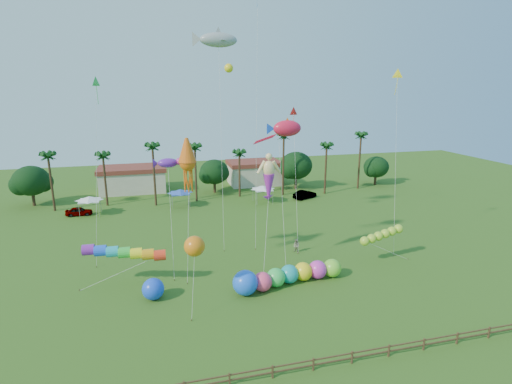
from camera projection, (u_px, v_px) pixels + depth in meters
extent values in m
plane|color=#285116|center=(286.00, 323.00, 33.79)|extent=(160.00, 160.00, 0.00)
cylinder|color=#3A2819|center=(51.00, 184.00, 63.74)|extent=(0.36, 0.36, 9.00)
cylinder|color=#3A2819|center=(105.00, 181.00, 66.70)|extent=(0.36, 0.36, 8.50)
cylinder|color=#3A2819|center=(154.00, 177.00, 66.59)|extent=(0.36, 0.36, 10.00)
cylinder|color=#3A2819|center=(196.00, 175.00, 69.30)|extent=(0.36, 0.36, 9.50)
cylinder|color=#3A2819|center=(240.00, 175.00, 72.38)|extent=(0.36, 0.36, 8.00)
cylinder|color=#3A2819|center=(283.00, 166.00, 73.02)|extent=(0.36, 0.36, 11.00)
cylinder|color=#3A2819|center=(326.00, 170.00, 74.29)|extent=(0.36, 0.36, 9.00)
cylinder|color=#3A2819|center=(359.00, 162.00, 77.93)|extent=(0.36, 0.36, 10.50)
sphere|color=#113814|center=(31.00, 181.00, 66.55)|extent=(5.88, 5.88, 5.88)
sphere|color=#113814|center=(214.00, 172.00, 75.14)|extent=(5.46, 5.46, 5.46)
sphere|color=#113814|center=(296.00, 165.00, 77.96)|extent=(6.30, 6.30, 6.30)
sphere|color=#113814|center=(376.00, 167.00, 81.41)|extent=(5.04, 5.04, 5.04)
cube|color=beige|center=(133.00, 181.00, 76.67)|extent=(12.00, 7.00, 4.00)
cube|color=beige|center=(254.00, 174.00, 82.53)|extent=(10.00, 7.00, 4.00)
pyramid|color=white|center=(89.00, 198.00, 61.90)|extent=(3.00, 3.00, 0.60)
pyramid|color=blue|center=(180.00, 191.00, 66.26)|extent=(3.00, 3.00, 0.60)
pyramid|color=white|center=(263.00, 187.00, 68.75)|extent=(3.00, 3.00, 0.60)
cube|color=brown|center=(230.00, 380.00, 26.58)|extent=(0.12, 0.12, 1.00)
cube|color=brown|center=(273.00, 372.00, 27.31)|extent=(0.12, 0.12, 1.00)
cube|color=brown|center=(313.00, 364.00, 28.04)|extent=(0.12, 0.12, 1.00)
cube|color=brown|center=(352.00, 357.00, 28.77)|extent=(0.12, 0.12, 1.00)
cube|color=brown|center=(389.00, 351.00, 29.51)|extent=(0.12, 0.12, 1.00)
cube|color=brown|center=(424.00, 344.00, 30.24)|extent=(0.12, 0.12, 1.00)
cube|color=brown|center=(457.00, 338.00, 30.97)|extent=(0.12, 0.12, 1.00)
cube|color=brown|center=(489.00, 332.00, 31.71)|extent=(0.12, 0.12, 1.00)
cube|color=brown|center=(314.00, 360.00, 27.95)|extent=(36.00, 0.08, 0.10)
cube|color=brown|center=(313.00, 365.00, 28.05)|extent=(36.00, 0.08, 0.10)
imported|color=#4C4C54|center=(79.00, 211.00, 62.29)|extent=(3.94, 1.62, 1.34)
imported|color=#4C4C54|center=(305.00, 194.00, 71.80)|extent=(4.82, 3.30, 1.51)
imported|color=gray|center=(296.00, 246.00, 48.20)|extent=(0.96, 1.02, 1.66)
sphere|color=#FE4374|center=(262.00, 282.00, 39.02)|extent=(1.92, 1.92, 1.92)
sphere|color=green|center=(276.00, 278.00, 39.89)|extent=(1.92, 1.92, 1.92)
sphere|color=teal|center=(289.00, 274.00, 40.64)|extent=(1.92, 1.92, 1.92)
sphere|color=yellow|center=(303.00, 271.00, 41.21)|extent=(1.92, 1.92, 1.92)
sphere|color=#E535C0|center=(318.00, 270.00, 41.63)|extent=(1.92, 1.92, 1.92)
sphere|color=#75D62F|center=(332.00, 268.00, 41.99)|extent=(1.92, 1.92, 1.92)
sphere|color=blue|center=(245.00, 283.00, 38.25)|extent=(2.81, 2.81, 2.45)
sphere|color=blue|center=(153.00, 289.00, 37.47)|extent=(2.06, 2.06, 2.06)
cylinder|color=#FA381B|center=(139.00, 257.00, 39.00)|extent=(7.94, 2.66, 1.07)
cylinder|color=silver|center=(120.00, 273.00, 39.35)|extent=(7.91, 0.93, 3.32)
cylinder|color=brown|center=(79.00, 290.00, 39.21)|extent=(0.08, 0.08, 0.16)
ellipsoid|color=#9FCC2D|center=(365.00, 241.00, 44.57)|extent=(5.68, 1.12, 1.24)
cylinder|color=silver|center=(387.00, 251.00, 45.47)|extent=(5.65, 0.31, 2.77)
cylinder|color=brown|center=(408.00, 259.00, 46.35)|extent=(0.08, 0.08, 0.16)
sphere|color=orange|center=(194.00, 246.00, 34.63)|extent=(2.26, 2.26, 1.82)
cylinder|color=silver|center=(193.00, 283.00, 34.40)|extent=(0.71, 1.97, 6.02)
cylinder|color=brown|center=(192.00, 320.00, 34.15)|extent=(0.08, 0.08, 0.16)
cylinder|color=silver|center=(266.00, 231.00, 41.46)|extent=(1.80, 4.21, 9.86)
cylinder|color=brown|center=(263.00, 284.00, 40.52)|extent=(0.08, 0.08, 0.16)
ellipsoid|color=red|center=(287.00, 128.00, 44.28)|extent=(4.88, 1.85, 2.00)
cylinder|color=silver|center=(287.00, 200.00, 43.47)|extent=(1.65, 5.39, 15.00)
cylinder|color=brown|center=(286.00, 274.00, 42.63)|extent=(0.08, 0.08, 0.16)
ellipsoid|color=#8D959A|center=(219.00, 40.00, 47.95)|extent=(6.46, 4.32, 2.17)
cylinder|color=silver|center=(221.00, 146.00, 48.35)|extent=(0.87, 5.69, 24.94)
cylinder|color=brown|center=(224.00, 251.00, 48.72)|extent=(0.08, 0.08, 0.16)
cone|color=#DE5B12|center=(188.00, 163.00, 40.83)|extent=(2.48, 2.48, 5.36)
cylinder|color=silver|center=(188.00, 223.00, 40.72)|extent=(0.84, 3.28, 11.90)
cylinder|color=brown|center=(187.00, 283.00, 40.58)|extent=(0.08, 0.08, 0.16)
ellipsoid|color=#6422AB|center=(168.00, 163.00, 42.00)|extent=(3.78, 2.27, 1.42)
cylinder|color=silver|center=(171.00, 221.00, 41.66)|extent=(0.17, 3.87, 11.70)
cylinder|color=brown|center=(174.00, 280.00, 41.30)|extent=(0.08, 0.08, 0.16)
cone|color=red|center=(294.00, 112.00, 47.61)|extent=(1.32, 0.61, 1.29)
cylinder|color=silver|center=(296.00, 183.00, 47.81)|extent=(0.44, 3.95, 16.55)
cylinder|color=brown|center=(298.00, 253.00, 47.99)|extent=(0.08, 0.08, 0.16)
cone|color=yellow|center=(398.00, 75.00, 45.06)|extent=(1.36, 0.78, 1.35)
cylinder|color=silver|center=(396.00, 168.00, 46.20)|extent=(0.47, 3.09, 20.79)
cylinder|color=brown|center=(394.00, 255.00, 47.32)|extent=(0.08, 0.08, 0.16)
cone|color=green|center=(96.00, 83.00, 42.77)|extent=(1.02, 1.28, 1.37)
cylinder|color=silver|center=(96.00, 177.00, 43.56)|extent=(1.50, 3.33, 19.89)
cylinder|color=brown|center=(96.00, 267.00, 44.33)|extent=(0.08, 0.08, 0.16)
cylinder|color=silver|center=(257.00, 124.00, 47.11)|extent=(1.19, 3.48, 30.48)
cylinder|color=brown|center=(255.00, 249.00, 49.19)|extent=(0.08, 0.08, 0.16)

